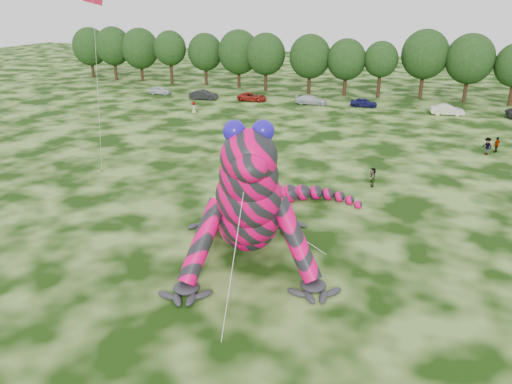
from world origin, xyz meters
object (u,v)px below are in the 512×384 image
object	(u,v)px
tree_4	(205,59)
spectator_1	(241,144)
spectator_2	(487,146)
car_1	(204,95)
car_0	(160,90)
tree_3	(171,58)
spectator_3	(497,145)
tree_2	(141,55)
tree_10	(424,65)
tree_1	(114,54)
tree_6	(266,62)
spectator_5	(373,177)
car_5	(447,110)
spectator_4	(194,108)
tree_11	(469,68)
car_4	(364,102)
tree_7	(310,64)
inflatable_gecko	(247,175)
tree_9	(380,70)
flying_kite	(94,12)
tree_5	(239,59)
tree_0	(91,53)
car_2	(252,97)
car_3	(311,100)
tree_8	(346,68)

from	to	relation	value
tree_4	spectator_1	size ratio (longest dim) A/B	4.96
spectator_1	spectator_2	xyz separation A→B (m)	(23.64, 8.02, -0.02)
car_1	car_0	bearing A→B (deg)	68.86
tree_3	spectator_3	size ratio (longest dim) A/B	5.86
tree_2	tree_10	distance (m)	50.42
tree_10	car_0	world-z (taller)	tree_10
car_0	tree_1	bearing A→B (deg)	52.72
tree_3	tree_6	bearing A→B (deg)	-1.21
spectator_5	spectator_2	xyz separation A→B (m)	(9.57, 13.20, 0.08)
car_1	tree_2	bearing A→B (deg)	45.75
tree_2	tree_1	bearing A→B (deg)	-172.42
tree_1	car_5	distance (m)	60.86
spectator_4	tree_1	bearing A→B (deg)	-50.65
tree_1	tree_11	bearing A→B (deg)	0.13
car_4	tree_6	bearing A→B (deg)	65.87
car_0	tree_6	bearing A→B (deg)	-63.92
car_4	tree_7	bearing A→B (deg)	52.24
inflatable_gecko	tree_11	distance (m)	56.16
spectator_4	spectator_2	world-z (taller)	spectator_2
tree_3	spectator_3	world-z (taller)	tree_3
tree_6	spectator_2	xyz separation A→B (m)	(33.03, -26.49, -3.85)
tree_4	car_1	distance (m)	14.14
tree_9	spectator_2	size ratio (longest dim) A/B	4.84
flying_kite	car_4	bearing A→B (deg)	69.52
tree_10	spectator_1	distance (m)	39.83
tree_9	spectator_5	xyz separation A→B (m)	(4.84, -40.35, -3.52)
tree_5	car_4	bearing A→B (deg)	-21.32
flying_kite	tree_1	xyz separation A→B (m)	(-33.56, 48.54, -8.99)
tree_0	tree_10	xyz separation A→B (m)	(61.96, -0.66, 0.50)
tree_0	tree_5	bearing A→B (deg)	-1.46
tree_0	tree_10	distance (m)	61.96
tree_10	spectator_4	bearing A→B (deg)	-142.25
tree_3	tree_10	size ratio (longest dim) A/B	0.90
tree_10	spectator_2	size ratio (longest dim) A/B	5.86
tree_6	spectator_2	bearing A→B (deg)	-38.73
tree_9	spectator_4	world-z (taller)	tree_9
car_2	car_5	distance (m)	28.15
spectator_5	spectator_3	world-z (taller)	spectator_5
car_0	car_3	size ratio (longest dim) A/B	0.80
tree_6	tree_10	xyz separation A→B (m)	(24.95, 1.89, 0.51)
tree_4	spectator_3	distance (m)	53.71
car_4	spectator_2	world-z (taller)	spectator_2
tree_8	tree_9	size ratio (longest dim) A/B	1.03
car_2	car_4	distance (m)	16.80
tree_5	tree_3	bearing A→B (deg)	-173.80
car_2	car_5	world-z (taller)	car_5
tree_3	car_1	world-z (taller)	tree_3
tree_0	car_2	distance (m)	39.81
tree_0	spectator_2	bearing A→B (deg)	-22.52
tree_1	car_4	distance (m)	49.41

